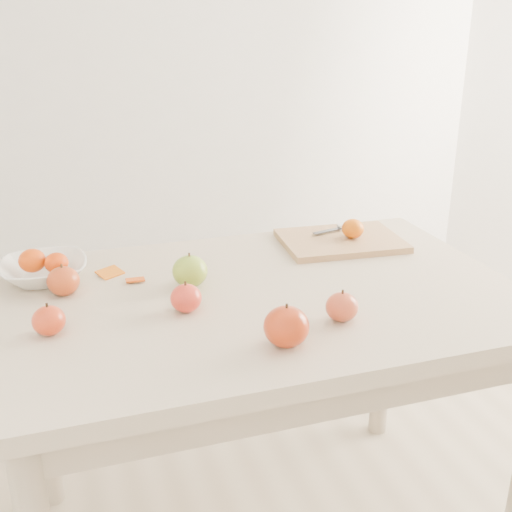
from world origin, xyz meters
name	(u,v)px	position (x,y,z in m)	size (l,w,h in m)	color
table	(263,329)	(0.00, 0.00, 0.65)	(1.20, 0.80, 0.75)	beige
cutting_board	(341,241)	(0.31, 0.24, 0.76)	(0.33, 0.24, 0.02)	tan
board_tangerine	(353,229)	(0.34, 0.23, 0.80)	(0.06, 0.06, 0.05)	#CC5607
fruit_bowl	(44,271)	(-0.48, 0.23, 0.78)	(0.21, 0.21, 0.05)	white
bowl_tangerine_near	(32,260)	(-0.51, 0.24, 0.80)	(0.07, 0.07, 0.06)	red
bowl_tangerine_far	(56,263)	(-0.45, 0.21, 0.80)	(0.06, 0.06, 0.05)	#E74408
orange_peel_a	(110,274)	(-0.33, 0.21, 0.75)	(0.06, 0.04, 0.00)	#D1630E
orange_peel_b	(135,281)	(-0.28, 0.15, 0.75)	(0.04, 0.04, 0.00)	#CA480E
paring_knife	(345,226)	(0.36, 0.31, 0.78)	(0.17, 0.06, 0.01)	white
apple_green	(190,271)	(-0.15, 0.08, 0.79)	(0.08, 0.08, 0.08)	#5D871A
apple_red_d	(49,320)	(-0.48, -0.07, 0.78)	(0.07, 0.07, 0.06)	#A11114
apple_red_e	(342,307)	(0.11, -0.20, 0.78)	(0.07, 0.07, 0.06)	maroon
apple_red_a	(63,281)	(-0.44, 0.13, 0.78)	(0.07, 0.07, 0.07)	maroon
apple_red_b	(186,298)	(-0.19, -0.05, 0.78)	(0.07, 0.07, 0.06)	#A7020E
apple_red_c	(286,327)	(-0.04, -0.26, 0.79)	(0.09, 0.09, 0.08)	maroon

